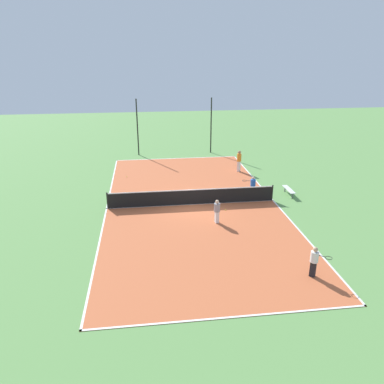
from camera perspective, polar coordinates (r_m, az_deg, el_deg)
ground_plane at (r=24.89m, az=0.00°, el=-1.94°), size 80.00×80.00×0.00m
court_surface at (r=24.88m, az=0.00°, el=-1.91°), size 11.27×22.72×0.02m
tennis_net at (r=24.67m, az=0.00°, el=-0.69°), size 11.07×0.10×1.11m
bench at (r=27.25m, az=14.54°, el=0.32°), size 0.36×1.70×0.45m
player_near_white at (r=17.85m, az=18.15°, el=-9.82°), size 0.93×0.85×1.48m
player_center_orange at (r=31.57m, az=7.19°, el=4.93°), size 0.51×0.51×1.79m
player_near_blue at (r=26.50m, az=9.24°, el=1.10°), size 0.99×0.55×1.39m
player_baseline_gray at (r=22.05m, az=3.83°, el=-2.76°), size 0.42×0.42×1.44m
tennis_ball_right_alley at (r=27.12m, az=-7.68°, el=-0.03°), size 0.07×0.07×0.07m
tennis_ball_midcourt at (r=24.05m, az=5.14°, el=-2.72°), size 0.07×0.07×0.07m
tennis_ball_left_sideline at (r=30.62m, az=-9.92°, el=2.31°), size 0.07×0.07×0.07m
tennis_ball_far_baseline at (r=35.19m, az=-1.11°, el=5.08°), size 0.07×0.07×0.07m
fence_post_back_left at (r=36.51m, az=-8.31°, el=9.70°), size 0.12×0.12×5.38m
fence_post_back_right at (r=37.08m, az=2.92°, el=10.06°), size 0.12×0.12×5.38m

